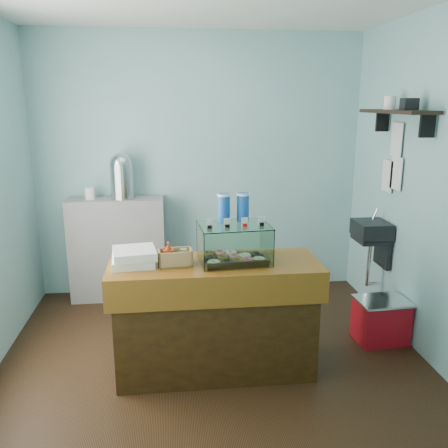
{
  "coord_description": "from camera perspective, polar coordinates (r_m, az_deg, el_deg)",
  "views": [
    {
      "loc": [
        -0.31,
        -3.63,
        2.08
      ],
      "look_at": [
        0.08,
        -0.15,
        1.17
      ],
      "focal_mm": 38.0,
      "sensor_mm": 36.0,
      "label": 1
    }
  ],
  "objects": [
    {
      "name": "condiment_crate",
      "position": [
        3.54,
        -6.03,
        -3.96
      ],
      "size": [
        0.26,
        0.17,
        0.18
      ],
      "rotation": [
        0.0,
        0.0,
        0.07
      ],
      "color": "tan",
      "rests_on": "counter"
    },
    {
      "name": "ground",
      "position": [
        4.2,
        -1.38,
        -15.23
      ],
      "size": [
        3.5,
        3.5,
        0.0
      ],
      "primitive_type": "plane",
      "color": "black",
      "rests_on": "ground"
    },
    {
      "name": "coffee_urn",
      "position": [
        5.02,
        -12.22,
        5.82
      ],
      "size": [
        0.26,
        0.26,
        0.48
      ],
      "color": "silver",
      "rests_on": "back_shelf"
    },
    {
      "name": "room_shell",
      "position": [
        3.67,
        -1.15,
        8.63
      ],
      "size": [
        3.54,
        3.04,
        2.82
      ],
      "color": "#7BB1B3",
      "rests_on": "ground"
    },
    {
      "name": "back_shelf",
      "position": [
        5.22,
        -12.65,
        -2.94
      ],
      "size": [
        1.0,
        0.32,
        1.1
      ],
      "primitive_type": "cube",
      "color": "gray",
      "rests_on": "ground"
    },
    {
      "name": "counter",
      "position": [
        3.76,
        -1.07,
        -11.08
      ],
      "size": [
        1.6,
        0.6,
        0.9
      ],
      "color": "#41270C",
      "rests_on": "ground"
    },
    {
      "name": "display_case",
      "position": [
        3.6,
        1.12,
        -1.88
      ],
      "size": [
        0.56,
        0.43,
        0.51
      ],
      "rotation": [
        0.0,
        0.0,
        0.08
      ],
      "color": "#33190F",
      "rests_on": "counter"
    },
    {
      "name": "red_cooler",
      "position": [
        4.52,
        18.35,
        -10.92
      ],
      "size": [
        0.47,
        0.36,
        0.39
      ],
      "rotation": [
        0.0,
        0.0,
        0.05
      ],
      "color": "red",
      "rests_on": "ground"
    },
    {
      "name": "pastry_boxes",
      "position": [
        3.59,
        -10.8,
        -3.91
      ],
      "size": [
        0.35,
        0.35,
        0.12
      ],
      "rotation": [
        0.0,
        0.0,
        0.1
      ],
      "color": "white",
      "rests_on": "counter"
    }
  ]
}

